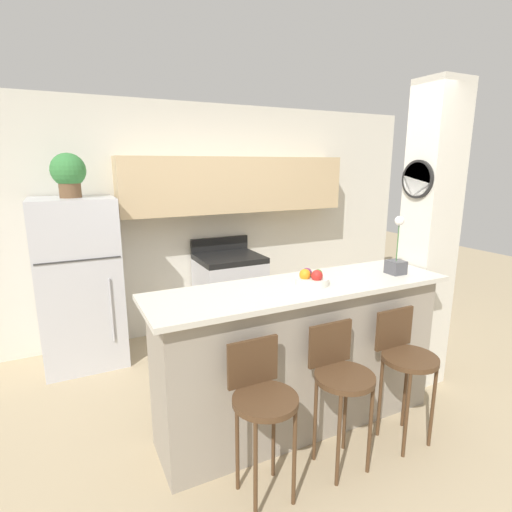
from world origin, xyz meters
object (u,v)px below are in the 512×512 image
at_px(bar_stool_left, 262,399).
at_px(orchid_vase, 396,259).
at_px(potted_plant_on_fridge, 68,173).
at_px(refrigerator, 80,283).
at_px(bar_stool_mid, 340,377).
at_px(fruit_bowl, 312,279).
at_px(stove_range, 230,294).
at_px(bar_stool_right, 405,358).

bearing_deg(bar_stool_left, orchid_vase, 16.03).
bearing_deg(potted_plant_on_fridge, bar_stool_left, -69.76).
distance_m(refrigerator, bar_stool_mid, 2.59).
bearing_deg(fruit_bowl, orchid_vase, -3.55).
xyz_separation_m(refrigerator, bar_stool_mid, (1.36, -2.20, -0.19)).
bearing_deg(fruit_bowl, bar_stool_mid, -97.64).
height_order(stove_range, bar_stool_right, stove_range).
bearing_deg(bar_stool_left, refrigerator, 110.24).
xyz_separation_m(bar_stool_mid, orchid_vase, (0.79, 0.39, 0.59)).
bearing_deg(refrigerator, potted_plant_on_fridge, 119.41).
bearing_deg(stove_range, orchid_vase, -71.41).
bearing_deg(bar_stool_left, bar_stool_right, 0.00).
height_order(bar_stool_mid, fruit_bowl, fruit_bowl).
xyz_separation_m(potted_plant_on_fridge, orchid_vase, (2.15, -1.81, -0.62)).
xyz_separation_m(stove_range, bar_stool_mid, (-0.18, -2.22, 0.15)).
bearing_deg(stove_range, refrigerator, -179.25).
bearing_deg(bar_stool_right, fruit_bowl, 138.65).
bearing_deg(orchid_vase, bar_stool_left, -163.97).
height_order(bar_stool_left, potted_plant_on_fridge, potted_plant_on_fridge).
distance_m(orchid_vase, fruit_bowl, 0.74).
bearing_deg(bar_stool_right, stove_range, 99.47).
relative_size(refrigerator, orchid_vase, 3.63).
height_order(stove_range, potted_plant_on_fridge, potted_plant_on_fridge).
relative_size(potted_plant_on_fridge, fruit_bowl, 1.67).
height_order(potted_plant_on_fridge, fruit_bowl, potted_plant_on_fridge).
height_order(refrigerator, stove_range, refrigerator).
bearing_deg(refrigerator, orchid_vase, -40.09).
distance_m(bar_stool_left, bar_stool_mid, 0.55).
relative_size(stove_range, orchid_vase, 2.42).
distance_m(refrigerator, orchid_vase, 2.84).
distance_m(bar_stool_left, fruit_bowl, 0.90).
bearing_deg(potted_plant_on_fridge, bar_stool_mid, -58.28).
height_order(refrigerator, potted_plant_on_fridge, potted_plant_on_fridge).
relative_size(bar_stool_left, bar_stool_right, 1.00).
height_order(bar_stool_left, fruit_bowl, fruit_bowl).
distance_m(bar_stool_left, orchid_vase, 1.52).
bearing_deg(orchid_vase, stove_range, 108.59).
bearing_deg(fruit_bowl, bar_stool_left, -144.55).
relative_size(bar_stool_right, orchid_vase, 2.09).
distance_m(refrigerator, potted_plant_on_fridge, 1.02).
bearing_deg(potted_plant_on_fridge, stove_range, 0.75).
xyz_separation_m(bar_stool_left, bar_stool_mid, (0.55, 0.00, 0.00)).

